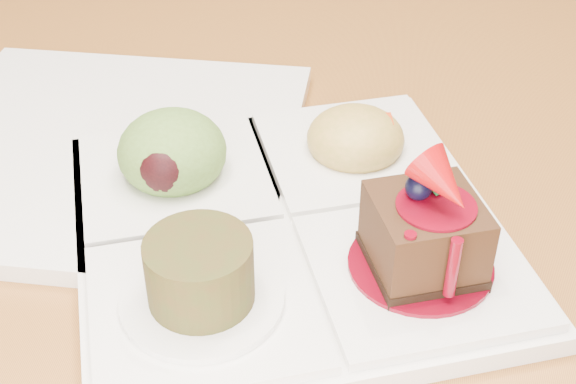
# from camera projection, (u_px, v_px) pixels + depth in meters

# --- Properties ---
(dining_table) EXTENTS (1.00, 1.80, 0.75)m
(dining_table) POSITION_uv_depth(u_px,v_px,m) (324.00, 53.00, 0.81)
(dining_table) COLOR olive
(dining_table) RESTS_ON ground
(sampler_plate) EXTENTS (0.31, 0.31, 0.09)m
(sampler_plate) POSITION_uv_depth(u_px,v_px,m) (284.00, 211.00, 0.46)
(sampler_plate) COLOR white
(sampler_plate) RESTS_ON dining_table
(second_plate) EXTENTS (0.25, 0.25, 0.01)m
(second_plate) POSITION_uv_depth(u_px,v_px,m) (106.00, 151.00, 0.54)
(second_plate) COLOR white
(second_plate) RESTS_ON dining_table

